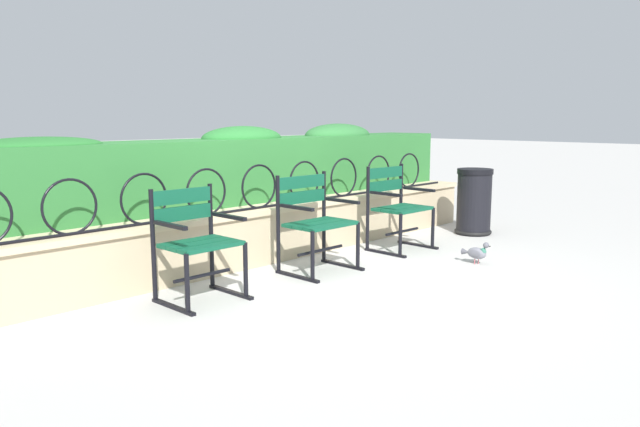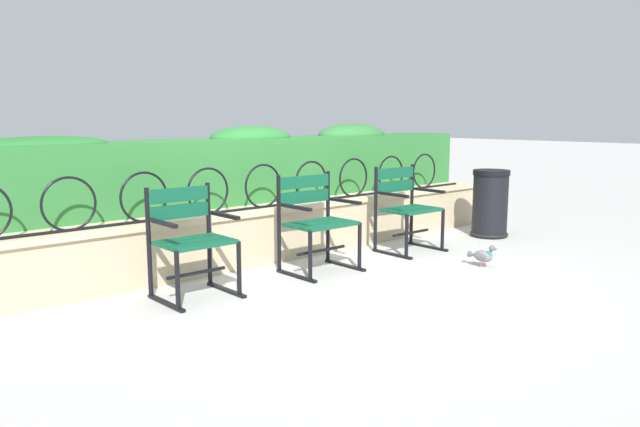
{
  "view_description": "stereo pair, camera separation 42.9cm",
  "coord_description": "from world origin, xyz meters",
  "px_view_note": "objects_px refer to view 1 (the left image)",
  "views": [
    {
      "loc": [
        -3.82,
        -3.57,
        1.39
      ],
      "look_at": [
        0.0,
        0.06,
        0.55
      ],
      "focal_mm": 34.26,
      "sensor_mm": 36.0,
      "label": 1
    },
    {
      "loc": [
        -3.52,
        -3.87,
        1.39
      ],
      "look_at": [
        0.0,
        0.06,
        0.55
      ],
      "focal_mm": 34.26,
      "sensor_mm": 36.0,
      "label": 2
    }
  ],
  "objects_px": {
    "park_chair_left": "(195,240)",
    "pigeon_near_chairs": "(476,252)",
    "park_chair_centre": "(314,220)",
    "park_chair_right": "(397,205)",
    "trash_bin": "(474,203)"
  },
  "relations": [
    {
      "from": "park_chair_right",
      "to": "trash_bin",
      "type": "distance_m",
      "value": 1.33
    },
    {
      "from": "park_chair_left",
      "to": "trash_bin",
      "type": "relative_size",
      "value": 1.1
    },
    {
      "from": "park_chair_centre",
      "to": "park_chair_right",
      "type": "distance_m",
      "value": 1.26
    },
    {
      "from": "park_chair_left",
      "to": "pigeon_near_chairs",
      "type": "height_order",
      "value": "park_chair_left"
    },
    {
      "from": "pigeon_near_chairs",
      "to": "trash_bin",
      "type": "bearing_deg",
      "value": 30.73
    },
    {
      "from": "park_chair_centre",
      "to": "park_chair_right",
      "type": "height_order",
      "value": "park_chair_right"
    },
    {
      "from": "park_chair_centre",
      "to": "park_chair_right",
      "type": "relative_size",
      "value": 1.0
    },
    {
      "from": "park_chair_left",
      "to": "pigeon_near_chairs",
      "type": "bearing_deg",
      "value": -21.73
    },
    {
      "from": "park_chair_right",
      "to": "trash_bin",
      "type": "relative_size",
      "value": 1.13
    },
    {
      "from": "park_chair_left",
      "to": "pigeon_near_chairs",
      "type": "xyz_separation_m",
      "value": [
        2.49,
        -0.99,
        -0.35
      ]
    },
    {
      "from": "park_chair_left",
      "to": "pigeon_near_chairs",
      "type": "relative_size",
      "value": 2.98
    },
    {
      "from": "trash_bin",
      "to": "park_chair_right",
      "type": "bearing_deg",
      "value": 172.98
    },
    {
      "from": "park_chair_left",
      "to": "trash_bin",
      "type": "bearing_deg",
      "value": -2.97
    },
    {
      "from": "pigeon_near_chairs",
      "to": "trash_bin",
      "type": "height_order",
      "value": "trash_bin"
    },
    {
      "from": "park_chair_right",
      "to": "pigeon_near_chairs",
      "type": "bearing_deg",
      "value": -91.14
    }
  ]
}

